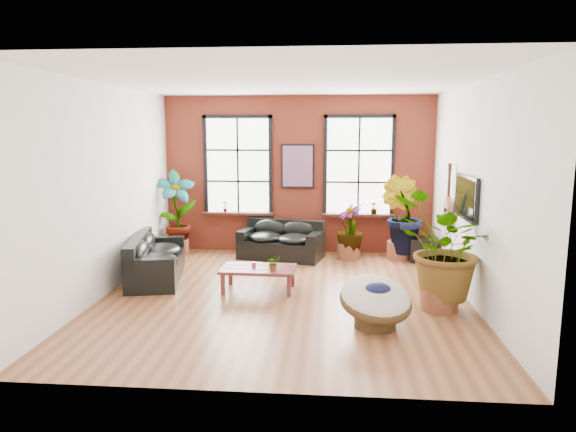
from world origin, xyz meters
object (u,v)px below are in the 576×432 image
Objects in this scene: sofa_back at (282,241)px; sofa_left at (154,260)px; coffee_table at (259,270)px; papasan_chair at (376,300)px.

sofa_left is at bearing -127.55° from sofa_back.
sofa_back reaches higher than coffee_table.
papasan_chair is at bearing -37.82° from coffee_table.
coffee_table is at bearing -81.08° from sofa_back.
coffee_table is at bearing -116.30° from sofa_left.
coffee_table is (2.04, -0.54, -0.01)m from sofa_left.
sofa_left is (-2.21, -1.81, 0.00)m from sofa_back.
sofa_left is at bearing 133.60° from papasan_chair.
papasan_chair is (1.69, -3.89, 0.03)m from sofa_back.
sofa_back is 4.24m from papasan_chair.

